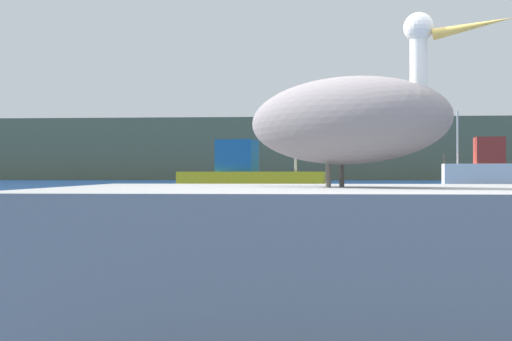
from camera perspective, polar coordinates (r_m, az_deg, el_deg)
hillside_backdrop at (r=73.74m, az=3.68°, el=2.03°), size 140.00×10.03×7.51m
pier_dock at (r=3.34m, az=8.76°, el=-8.34°), size 3.30×2.10×0.78m
pelican at (r=3.32m, az=8.93°, el=5.04°), size 1.45×1.04×0.93m
fishing_boat_yellow at (r=28.91m, az=-0.75°, el=-0.38°), size 7.59×3.39×3.78m
fishing_boat_white at (r=41.79m, az=21.40°, el=0.28°), size 4.91×2.08×5.03m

